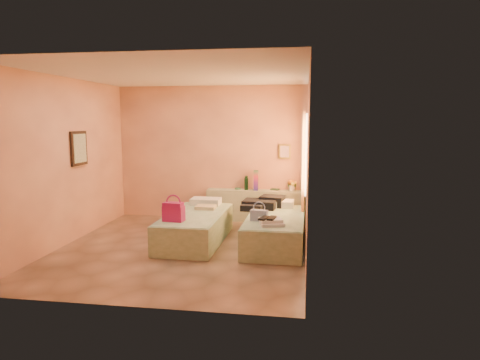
% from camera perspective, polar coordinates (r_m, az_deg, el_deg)
% --- Properties ---
extents(ground, '(4.50, 4.50, 0.00)m').
position_cam_1_polar(ground, '(7.19, -7.65, -8.98)').
color(ground, '#9F7C5F').
rests_on(ground, ground).
extents(room_walls, '(4.02, 4.51, 2.81)m').
position_cam_1_polar(room_walls, '(7.38, -5.14, 5.60)').
color(room_walls, '#EFAE7F').
rests_on(room_walls, ground).
extents(headboard_ledge, '(2.05, 0.30, 0.65)m').
position_cam_1_polar(headboard_ledge, '(8.93, 2.14, -3.42)').
color(headboard_ledge, '#A8B796').
rests_on(headboard_ledge, ground).
extents(bed_left, '(0.92, 2.01, 0.50)m').
position_cam_1_polar(bed_left, '(7.47, -5.96, -6.33)').
color(bed_left, '#B7D0A7').
rests_on(bed_left, ground).
extents(bed_right, '(0.92, 2.01, 0.50)m').
position_cam_1_polar(bed_right, '(7.25, 4.75, -6.75)').
color(bed_right, '#B7D0A7').
rests_on(bed_right, ground).
extents(water_bottle, '(0.10, 0.10, 0.28)m').
position_cam_1_polar(water_bottle, '(8.88, 0.84, -0.43)').
color(water_bottle, '#12321B').
rests_on(water_bottle, headboard_ledge).
extents(rainbow_box, '(0.09, 0.09, 0.42)m').
position_cam_1_polar(rainbow_box, '(8.81, 2.14, -0.06)').
color(rainbow_box, '#AD155E').
rests_on(rainbow_box, headboard_ledge).
extents(small_dish, '(0.14, 0.14, 0.03)m').
position_cam_1_polar(small_dish, '(8.96, -0.31, -1.16)').
color(small_dish, '#509362').
rests_on(small_dish, headboard_ledge).
extents(green_book, '(0.20, 0.17, 0.03)m').
position_cam_1_polar(green_book, '(8.91, 4.68, -1.25)').
color(green_book, '#223F2B').
rests_on(green_book, headboard_ledge).
extents(flower_vase, '(0.27, 0.27, 0.27)m').
position_cam_1_polar(flower_vase, '(8.84, 6.94, -0.57)').
color(flower_vase, white).
rests_on(flower_vase, headboard_ledge).
extents(magenta_handbag, '(0.34, 0.22, 0.30)m').
position_cam_1_polar(magenta_handbag, '(6.87, -8.84, -4.19)').
color(magenta_handbag, '#AD155E').
rests_on(magenta_handbag, bed_left).
extents(khaki_garment, '(0.35, 0.28, 0.06)m').
position_cam_1_polar(khaki_garment, '(7.76, -4.61, -3.64)').
color(khaki_garment, tan).
rests_on(khaki_garment, bed_left).
extents(clothes_pile, '(0.72, 0.72, 0.19)m').
position_cam_1_polar(clothes_pile, '(7.80, 3.04, -3.07)').
color(clothes_pile, black).
rests_on(clothes_pile, bed_right).
extents(blue_handbag, '(0.29, 0.16, 0.18)m').
position_cam_1_polar(blue_handbag, '(6.82, 2.56, -4.75)').
color(blue_handbag, '#3A538C').
rests_on(blue_handbag, bed_right).
extents(towel_stack, '(0.41, 0.38, 0.10)m').
position_cam_1_polar(towel_stack, '(6.56, 4.25, -5.61)').
color(towel_stack, silver).
rests_on(towel_stack, bed_right).
extents(sandal_pair, '(0.25, 0.30, 0.03)m').
position_cam_1_polar(sandal_pair, '(6.53, 3.71, -5.11)').
color(sandal_pair, black).
rests_on(sandal_pair, towel_stack).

